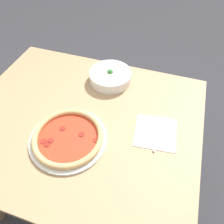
{
  "coord_description": "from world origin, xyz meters",
  "views": [
    {
      "loc": [
        0.34,
        -0.57,
        1.53
      ],
      "look_at": [
        0.13,
        0.07,
        0.75
      ],
      "focal_mm": 35.0,
      "sensor_mm": 36.0,
      "label": 1
    }
  ],
  "objects_px": {
    "fork": "(149,131)",
    "knife": "(160,135)",
    "pizza": "(69,138)",
    "bowl": "(110,76)"
  },
  "relations": [
    {
      "from": "pizza",
      "to": "bowl",
      "type": "relative_size",
      "value": 1.46
    },
    {
      "from": "bowl",
      "to": "fork",
      "type": "relative_size",
      "value": 1.31
    },
    {
      "from": "fork",
      "to": "pizza",
      "type": "bearing_deg",
      "value": 122.32
    },
    {
      "from": "knife",
      "to": "pizza",
      "type": "bearing_deg",
      "value": 118.34
    },
    {
      "from": "pizza",
      "to": "knife",
      "type": "xyz_separation_m",
      "value": [
        0.37,
        0.15,
        -0.01
      ]
    },
    {
      "from": "fork",
      "to": "knife",
      "type": "distance_m",
      "value": 0.05
    },
    {
      "from": "fork",
      "to": "knife",
      "type": "relative_size",
      "value": 0.85
    },
    {
      "from": "bowl",
      "to": "knife",
      "type": "xyz_separation_m",
      "value": [
        0.32,
        -0.28,
        -0.03
      ]
    },
    {
      "from": "pizza",
      "to": "fork",
      "type": "relative_size",
      "value": 1.91
    },
    {
      "from": "pizza",
      "to": "knife",
      "type": "height_order",
      "value": "pizza"
    }
  ]
}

